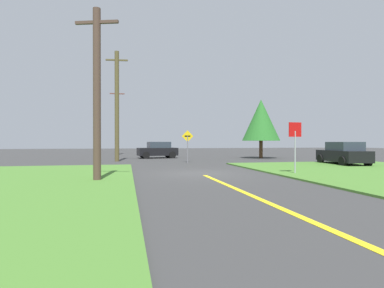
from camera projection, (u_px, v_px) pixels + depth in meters
The scene contains 10 objects.
ground_plane at pixel (200, 173), 15.81m from camera, with size 120.00×120.00×0.00m, color #343434.
lane_stripe_center at pixel (272, 204), 7.98m from camera, with size 0.20×14.00×0.01m, color yellow.
stop_sign at pixel (295, 138), 15.20m from camera, with size 0.71×0.11×2.59m.
car_on_crossroad at pixel (343, 154), 21.41m from camera, with size 2.38×4.44×1.62m.
car_approaching_junction at pixel (158, 150), 30.63m from camera, with size 4.05×2.47×1.62m.
utility_pole_near at pixel (97, 93), 12.50m from camera, with size 1.76×0.64×7.06m.
utility_pole_mid at pixel (117, 105), 25.39m from camera, with size 1.80×0.36×9.12m.
utility_pole_far at pixel (117, 121), 38.14m from camera, with size 1.80×0.33×8.26m.
direction_sign at pixel (188, 143), 23.82m from camera, with size 0.90×0.12×2.52m.
oak_tree_left at pixel (261, 120), 30.43m from camera, with size 3.71×3.71×5.82m.
Camera 1 is at (-3.68, -15.37, 1.64)m, focal length 28.73 mm.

